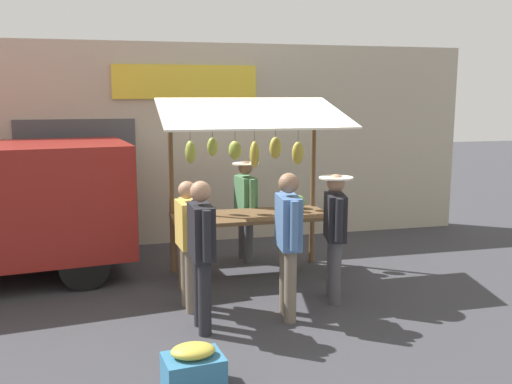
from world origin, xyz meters
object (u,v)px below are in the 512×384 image
(market_stall, at_px, (252,166))
(vendor_with_sunhat, at_px, (246,203))
(shopper_with_shopping_bag, at_px, (288,235))
(produce_crate_near, at_px, (193,368))
(shopper_with_ponytail, at_px, (201,245))
(shopper_in_striped_shirt, at_px, (188,237))
(shopper_in_grey_tee, at_px, (335,227))

(market_stall, xyz_separation_m, vendor_with_sunhat, (-0.07, -0.70, -0.65))
(shopper_with_shopping_bag, distance_m, produce_crate_near, 2.02)
(shopper_with_ponytail, relative_size, shopper_with_shopping_bag, 0.98)
(market_stall, height_order, shopper_with_shopping_bag, market_stall)
(vendor_with_sunhat, relative_size, shopper_with_ponytail, 0.94)
(market_stall, height_order, shopper_with_ponytail, market_stall)
(shopper_in_striped_shirt, bearing_deg, vendor_with_sunhat, -36.32)
(shopper_with_ponytail, xyz_separation_m, produce_crate_near, (0.27, 1.23, -0.77))
(market_stall, distance_m, vendor_with_sunhat, 0.95)
(shopper_with_ponytail, height_order, shopper_with_shopping_bag, shopper_with_shopping_bag)
(shopper_with_shopping_bag, relative_size, shopper_in_striped_shirt, 1.08)
(shopper_with_shopping_bag, bearing_deg, vendor_with_sunhat, 3.98)
(shopper_with_ponytail, xyz_separation_m, shopper_in_striped_shirt, (0.06, -0.66, -0.07))
(shopper_with_ponytail, relative_size, produce_crate_near, 2.98)
(market_stall, height_order, produce_crate_near, market_stall)
(shopper_in_grey_tee, xyz_separation_m, shopper_in_striped_shirt, (1.78, -0.16, -0.05))
(shopper_in_grey_tee, bearing_deg, produce_crate_near, 144.05)
(shopper_with_ponytail, relative_size, shopper_in_striped_shirt, 1.06)
(shopper_with_shopping_bag, relative_size, shopper_in_grey_tee, 1.06)
(market_stall, bearing_deg, produce_crate_near, 67.36)
(vendor_with_sunhat, relative_size, shopper_in_grey_tee, 0.97)
(produce_crate_near, bearing_deg, shopper_with_shopping_bag, -133.38)
(shopper_with_ponytail, bearing_deg, shopper_in_grey_tee, -75.63)
(shopper_in_striped_shirt, bearing_deg, market_stall, -47.51)
(shopper_with_ponytail, bearing_deg, vendor_with_sunhat, -25.09)
(market_stall, distance_m, shopper_in_grey_tee, 1.62)
(vendor_with_sunhat, height_order, shopper_with_ponytail, shopper_with_ponytail)
(vendor_with_sunhat, bearing_deg, market_stall, -13.01)
(vendor_with_sunhat, xyz_separation_m, shopper_with_ponytail, (1.07, 2.51, 0.05))
(market_stall, distance_m, produce_crate_near, 3.57)
(shopper_with_ponytail, bearing_deg, shopper_in_striped_shirt, 2.95)
(shopper_in_grey_tee, distance_m, produce_crate_near, 2.75)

